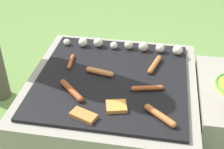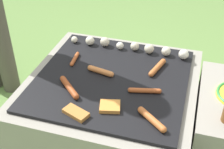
# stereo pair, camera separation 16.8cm
# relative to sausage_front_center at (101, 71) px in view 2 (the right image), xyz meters

# --- Properties ---
(ground_plane) EXTENTS (14.00, 14.00, 0.00)m
(ground_plane) POSITION_rel_sausage_front_center_xyz_m (0.07, -0.02, -0.40)
(ground_plane) COLOR #608442
(grill) EXTENTS (0.91, 0.91, 0.38)m
(grill) POSITION_rel_sausage_front_center_xyz_m (0.07, -0.02, -0.21)
(grill) COLOR gray
(grill) RESTS_ON ground_plane
(sausage_back_center) EXTENTS (0.17, 0.06, 0.03)m
(sausage_back_center) POSITION_rel_sausage_front_center_xyz_m (0.27, -0.10, -0.00)
(sausage_back_center) COLOR #A34C23
(sausage_back_center) RESTS_ON grill
(sausage_back_left) EXTENTS (0.16, 0.15, 0.03)m
(sausage_back_left) POSITION_rel_sausage_front_center_xyz_m (-0.11, -0.19, 0.00)
(sausage_back_left) COLOR #93421E
(sausage_back_left) RESTS_ON grill
(sausage_front_center) EXTENTS (0.16, 0.06, 0.03)m
(sausage_front_center) POSITION_rel_sausage_front_center_xyz_m (0.00, 0.00, 0.00)
(sausage_front_center) COLOR #C6753D
(sausage_front_center) RESTS_ON grill
(sausage_front_left) EXTENTS (0.03, 0.14, 0.02)m
(sausage_front_left) POSITION_rel_sausage_front_center_xyz_m (-0.19, 0.08, -0.00)
(sausage_front_left) COLOR #A34C23
(sausage_front_left) RESTS_ON grill
(sausage_back_right) EXTENTS (0.07, 0.18, 0.03)m
(sausage_back_right) POSITION_rel_sausage_front_center_xyz_m (0.29, 0.13, -0.00)
(sausage_back_right) COLOR #B7602D
(sausage_back_right) RESTS_ON grill
(sausage_mid_left) EXTENTS (0.15, 0.13, 0.03)m
(sausage_mid_left) POSITION_rel_sausage_front_center_xyz_m (0.34, -0.30, 0.00)
(sausage_mid_left) COLOR #B7602D
(sausage_mid_left) RESTS_ON grill
(bread_slice_center) EXTENTS (0.14, 0.10, 0.02)m
(bread_slice_center) POSITION_rel_sausage_front_center_xyz_m (-0.00, -0.35, -0.01)
(bread_slice_center) COLOR #B27033
(bread_slice_center) RESTS_ON grill
(bread_slice_right) EXTENTS (0.11, 0.10, 0.02)m
(bread_slice_right) POSITION_rel_sausage_front_center_xyz_m (0.13, -0.26, -0.01)
(bread_slice_right) COLOR #D18438
(bread_slice_right) RESTS_ON grill
(mushroom_row) EXTENTS (0.74, 0.07, 0.06)m
(mushroom_row) POSITION_rel_sausage_front_center_xyz_m (0.11, 0.29, 0.01)
(mushroom_row) COLOR beige
(mushroom_row) RESTS_ON grill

